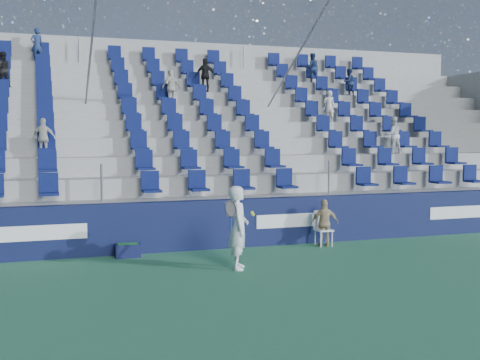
{
  "coord_description": "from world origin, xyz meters",
  "views": [
    {
      "loc": [
        -4.4,
        -10.92,
        2.8
      ],
      "look_at": [
        0.2,
        2.8,
        1.7
      ],
      "focal_mm": 45.0,
      "sensor_mm": 36.0,
      "label": 1
    }
  ],
  "objects": [
    {
      "name": "ground",
      "position": [
        0.0,
        0.0,
        0.0
      ],
      "size": [
        70.0,
        70.0,
        0.0
      ],
      "primitive_type": "plane",
      "color": "#30714A",
      "rests_on": "ground"
    },
    {
      "name": "sponsor_wall",
      "position": [
        0.0,
        3.15,
        0.6
      ],
      "size": [
        24.0,
        0.32,
        1.2
      ],
      "color": "#10173D",
      "rests_on": "ground"
    },
    {
      "name": "grandstand",
      "position": [
        -0.0,
        8.24,
        2.13
      ],
      "size": [
        24.0,
        8.17,
        6.63
      ],
      "color": "#A2A29D",
      "rests_on": "ground"
    },
    {
      "name": "tennis_player",
      "position": [
        -0.5,
        0.81,
        0.87
      ],
      "size": [
        0.7,
        0.73,
        1.74
      ],
      "color": "white",
      "rests_on": "ground"
    },
    {
      "name": "line_judge_chair",
      "position": [
        2.33,
        2.64,
        0.51
      ],
      "size": [
        0.41,
        0.42,
        0.89
      ],
      "color": "white",
      "rests_on": "ground"
    },
    {
      "name": "line_judge",
      "position": [
        2.33,
        2.5,
        0.59
      ],
      "size": [
        0.75,
        0.45,
        1.19
      ],
      "primitive_type": "imported",
      "rotation": [
        0.0,
        0.0,
        2.89
      ],
      "color": "tan",
      "rests_on": "ground"
    },
    {
      "name": "ball_bin",
      "position": [
        -2.52,
        2.75,
        0.17
      ],
      "size": [
        0.57,
        0.39,
        0.32
      ],
      "color": "#10153C",
      "rests_on": "ground"
    }
  ]
}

